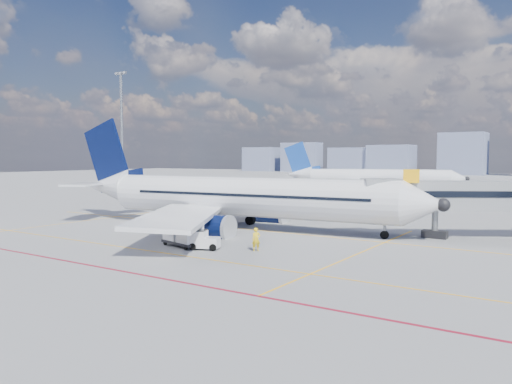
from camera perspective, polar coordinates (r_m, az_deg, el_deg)
ground at (r=44.61m, az=-6.41°, el=-5.53°), size 420.00×420.00×0.00m
apron_markings at (r=42.12m, az=-10.45°, el=-6.13°), size 90.00×35.12×0.01m
floodlight_mast_nw at (r=111.37m, az=-15.10°, el=7.07°), size 3.20×0.61×25.45m
distant_skyline at (r=225.15m, az=27.11°, el=3.93°), size 246.90×14.71×28.40m
main_aircraft at (r=52.17m, az=-2.83°, el=-0.56°), size 42.24×36.75×12.35m
second_aircraft at (r=100.86m, az=12.96°, el=1.55°), size 34.88×29.84×10.60m
baggage_tug at (r=40.20m, az=-6.03°, el=-5.48°), size 2.59×2.12×1.58m
cargo_dolly at (r=41.64m, az=-8.35°, el=-4.58°), size 4.24×2.68×2.15m
belt_loader at (r=51.29m, az=-8.28°, el=-3.63°), size 5.67×2.38×2.28m
ramp_worker at (r=39.27m, az=0.02°, el=-5.44°), size 0.79×0.79×1.85m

